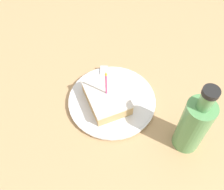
# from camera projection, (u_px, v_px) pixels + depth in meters

# --- Properties ---
(ground_plane) EXTENTS (2.40, 2.40, 0.04)m
(ground_plane) POSITION_uv_depth(u_px,v_px,m) (108.00, 111.00, 0.77)
(ground_plane) COLOR tan
(ground_plane) RESTS_ON ground
(plate) EXTENTS (0.25, 0.25, 0.02)m
(plate) POSITION_uv_depth(u_px,v_px,m) (112.00, 101.00, 0.75)
(plate) COLOR silver
(plate) RESTS_ON ground_plane
(cake_slice) EXTENTS (0.10, 0.13, 0.13)m
(cake_slice) POSITION_uv_depth(u_px,v_px,m) (106.00, 98.00, 0.72)
(cake_slice) COLOR tan
(cake_slice) RESTS_ON plate
(fork) EXTENTS (0.09, 0.18, 0.00)m
(fork) POSITION_uv_depth(u_px,v_px,m) (103.00, 86.00, 0.77)
(fork) COLOR #B2B2B7
(fork) RESTS_ON plate
(bottle) EXTENTS (0.07, 0.07, 0.23)m
(bottle) POSITION_uv_depth(u_px,v_px,m) (194.00, 125.00, 0.62)
(bottle) COLOR #599959
(bottle) RESTS_ON ground_plane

